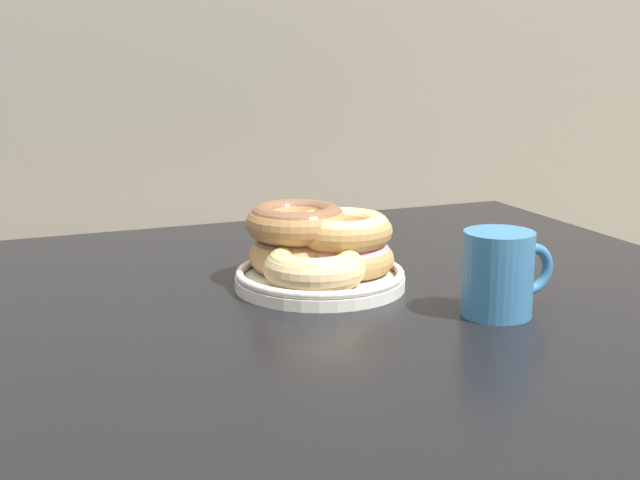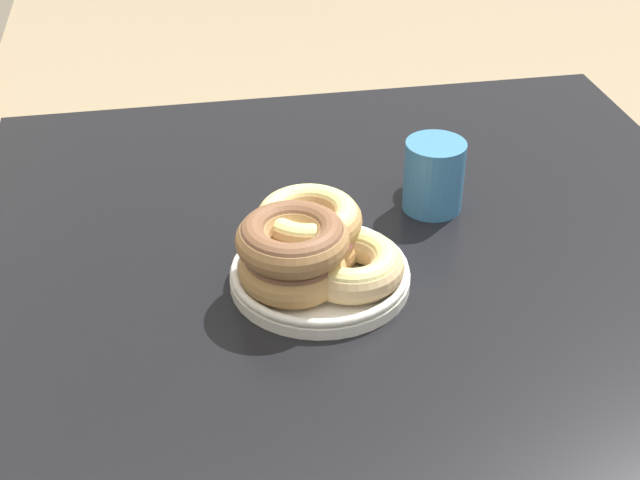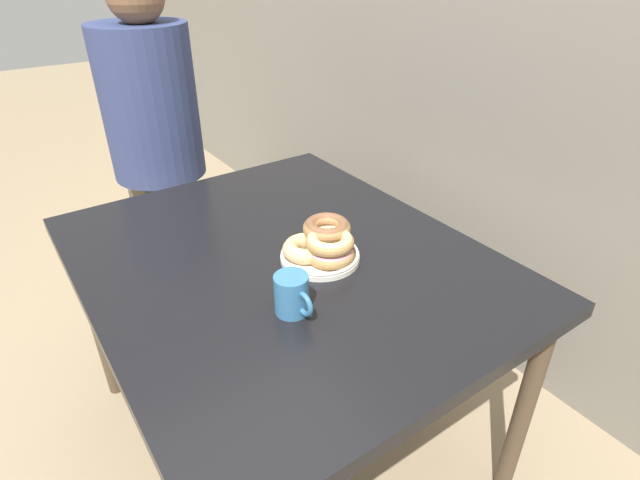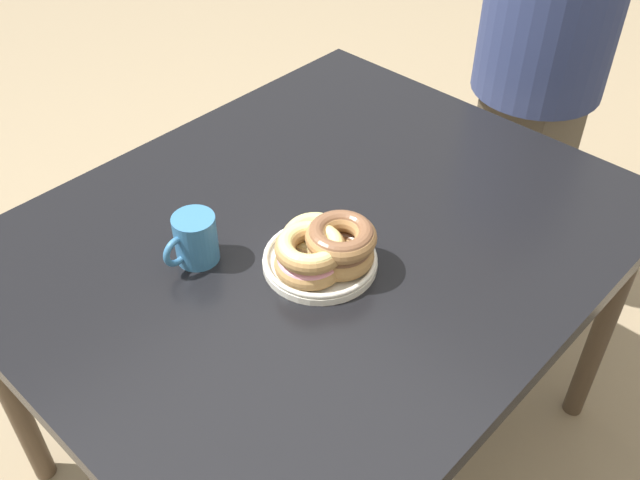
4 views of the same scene
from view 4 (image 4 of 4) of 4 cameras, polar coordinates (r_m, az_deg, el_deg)
The scene contains 5 objects.
ground_plane at distance 2.01m, azimuth -4.69°, elevation -11.98°, with size 14.00×14.00×0.00m, color #937F60.
dining_table at distance 1.42m, azimuth -0.07°, elevation -1.07°, with size 1.19×0.98×0.71m.
donut_plate at distance 1.27m, azimuth 0.25°, elevation -0.72°, with size 0.23×0.23×0.10m.
coffee_mug at distance 1.30m, azimuth -10.00°, elevation 0.09°, with size 0.11×0.08×0.10m.
person_figure at distance 2.00m, azimuth 17.47°, elevation 14.02°, with size 0.34×0.34×1.39m.
Camera 4 is at (0.77, 0.94, 1.60)m, focal length 40.00 mm.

